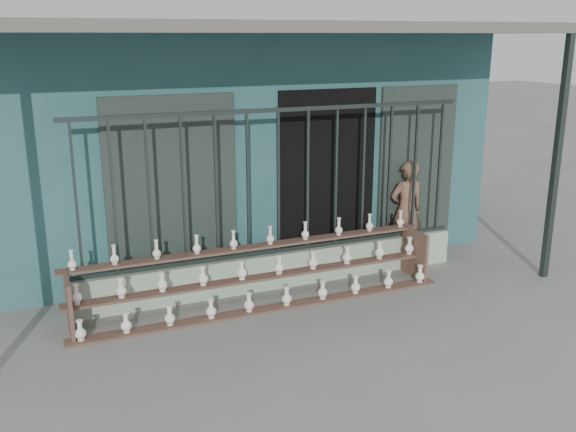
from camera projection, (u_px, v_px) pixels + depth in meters
name	position (u px, v px, depth m)	size (l,w,h in m)	color
ground	(324.00, 327.00, 6.99)	(60.00, 60.00, 0.00)	slate
workshop_building	(210.00, 129.00, 10.30)	(7.40, 6.60, 3.21)	#2B595A
parapet_wall	(279.00, 269.00, 8.08)	(5.00, 0.20, 0.45)	#AAC0A4
security_fence	(278.00, 182.00, 7.77)	(5.00, 0.04, 1.80)	#283330
shelf_rack	(261.00, 275.00, 7.53)	(4.50, 0.68, 0.85)	brown
elderly_woman	(407.00, 210.00, 8.96)	(0.52, 0.34, 1.41)	brown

